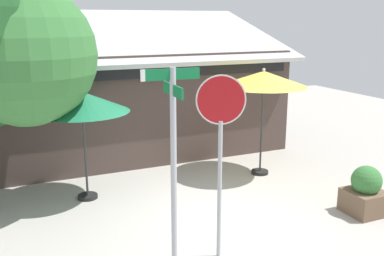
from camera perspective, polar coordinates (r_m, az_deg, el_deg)
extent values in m
cube|color=#ADA8A0|center=(9.13, 3.32, -11.77)|extent=(28.00, 28.00, 0.10)
cube|color=#473833|center=(13.59, -7.81, 3.69)|extent=(8.53, 4.27, 3.03)
cube|color=silver|center=(13.24, -7.92, 12.05)|extent=(9.03, 4.81, 1.50)
cube|color=black|center=(11.36, -4.88, 7.72)|extent=(7.93, 0.16, 0.44)
cylinder|color=#A8AAB2|center=(6.45, -2.40, -6.66)|extent=(0.09, 0.09, 3.28)
cube|color=#116B38|center=(6.08, -2.55, 7.06)|extent=(0.80, 0.07, 0.16)
cube|color=#116B38|center=(6.11, -2.53, 5.01)|extent=(0.07, 0.80, 0.16)
cube|color=white|center=(5.96, -6.48, 6.85)|extent=(0.06, 0.04, 0.16)
cylinder|color=#A8AAB2|center=(7.20, 3.63, -8.30)|extent=(0.07, 0.07, 2.37)
cylinder|color=white|center=(6.77, 3.83, 3.69)|extent=(0.74, 0.30, 0.79)
cylinder|color=red|center=(6.77, 3.83, 3.69)|extent=(0.70, 0.30, 0.74)
cylinder|color=black|center=(10.21, -13.50, -8.72)|extent=(0.44, 0.44, 0.08)
cylinder|color=#333335|center=(9.88, -13.82, -3.46)|extent=(0.05, 0.05, 2.04)
cone|color=#1E724C|center=(9.60, -14.24, 3.36)|extent=(2.04, 2.04, 0.44)
sphere|color=silver|center=(9.56, -14.33, 4.84)|extent=(0.08, 0.08, 0.08)
cylinder|color=black|center=(11.59, 8.88, -5.72)|extent=(0.44, 0.44, 0.08)
cylinder|color=#333335|center=(11.27, 9.10, -0.26)|extent=(0.05, 0.05, 2.36)
cone|color=#EAD14C|center=(11.02, 9.36, 6.41)|extent=(2.19, 2.19, 0.38)
sphere|color=silver|center=(10.99, 9.41, 7.55)|extent=(0.08, 0.08, 0.08)
sphere|color=#387538|center=(9.11, -21.12, 8.94)|extent=(2.79, 2.79, 2.79)
cube|color=brown|center=(9.82, 21.67, -8.99)|extent=(0.76, 0.76, 0.50)
sphere|color=#387538|center=(9.66, 21.92, -6.42)|extent=(0.62, 0.62, 0.62)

